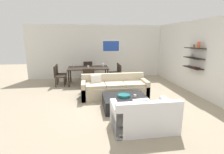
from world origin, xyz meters
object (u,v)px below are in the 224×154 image
at_px(dining_chair_right_far, 116,71).
at_px(dining_chair_foot, 89,77).
at_px(decorative_bowl, 124,95).
at_px(dining_chair_head, 88,69).
at_px(dining_chair_right_near, 117,73).
at_px(wine_glass_right_near, 103,65).
at_px(wine_glass_left_far, 73,65).
at_px(dining_chair_left_near, 58,75).
at_px(apple_on_coffee_table, 119,96).
at_px(candle_jar, 135,96).
at_px(sofa_beige, 114,89).
at_px(dining_table, 88,69).
at_px(loveseat_white, 144,117).
at_px(wine_glass_foot, 88,66).
at_px(wine_glass_right_far, 103,64).
at_px(dining_chair_left_far, 59,73).
at_px(coffee_table, 125,102).

distance_m(dining_chair_right_far, dining_chair_foot, 1.73).
bearing_deg(decorative_bowl, dining_chair_head, 103.81).
relative_size(dining_chair_right_near, wine_glass_right_near, 4.71).
relative_size(wine_glass_right_near, wine_glass_left_far, 1.12).
bearing_deg(wine_glass_left_far, dining_chair_left_near, -150.88).
relative_size(decorative_bowl, wine_glass_left_far, 2.26).
bearing_deg(dining_chair_right_far, dining_chair_foot, -138.80).
distance_m(apple_on_coffee_table, wine_glass_left_far, 3.58).
distance_m(candle_jar, dining_chair_foot, 2.57).
bearing_deg(apple_on_coffee_table, sofa_beige, 87.21).
relative_size(dining_table, dining_chair_right_far, 2.04).
distance_m(loveseat_white, decorative_bowl, 1.21).
relative_size(dining_chair_left_near, wine_glass_foot, 5.19).
distance_m(loveseat_white, wine_glass_right_near, 4.18).
distance_m(dining_chair_foot, wine_glass_right_far, 1.29).
height_order(sofa_beige, dining_chair_left_far, dining_chair_left_far).
bearing_deg(wine_glass_right_far, sofa_beige, -84.23).
height_order(dining_table, wine_glass_right_near, wine_glass_right_near).
xyz_separation_m(dining_chair_left_far, wine_glass_right_near, (1.97, -0.35, 0.38)).
relative_size(coffee_table, dining_chair_right_far, 1.45).
height_order(apple_on_coffee_table, wine_glass_left_far, wine_glass_left_far).
height_order(dining_table, wine_glass_right_far, wine_glass_right_far).
distance_m(dining_chair_right_near, wine_glass_right_near, 0.75).
bearing_deg(candle_jar, dining_chair_right_far, 89.79).
bearing_deg(coffee_table, wine_glass_foot, 111.38).
bearing_deg(dining_chair_right_far, coffee_table, -95.04).
bearing_deg(decorative_bowl, wine_glass_right_far, 95.50).
bearing_deg(dining_chair_head, dining_chair_left_near, -138.80).
xyz_separation_m(apple_on_coffee_table, dining_table, (-0.82, 3.09, 0.27)).
relative_size(dining_table, wine_glass_left_far, 10.73).
bearing_deg(candle_jar, dining_chair_foot, 120.19).
bearing_deg(dining_chair_right_far, loveseat_white, -91.61).
relative_size(loveseat_white, dining_chair_head, 1.62).
height_order(wine_glass_right_far, wine_glass_foot, wine_glass_foot).
relative_size(dining_chair_right_near, wine_glass_right_far, 5.41).
xyz_separation_m(sofa_beige, apple_on_coffee_table, (-0.06, -1.17, 0.12)).
xyz_separation_m(apple_on_coffee_table, dining_chair_left_near, (-2.12, 2.87, 0.09)).
height_order(dining_chair_head, wine_glass_left_far, wine_glass_left_far).
bearing_deg(sofa_beige, dining_chair_left_near, 142.16).
height_order(sofa_beige, dining_chair_foot, dining_chair_foot).
xyz_separation_m(loveseat_white, dining_chair_right_far, (0.13, 4.46, 0.21)).
bearing_deg(wine_glass_right_far, dining_table, -169.39).
relative_size(dining_chair_right_near, wine_glass_foot, 5.19).
bearing_deg(loveseat_white, dining_table, 105.54).
relative_size(loveseat_white, apple_on_coffee_table, 19.40).
bearing_deg(dining_chair_right_far, wine_glass_right_near, -150.88).
bearing_deg(coffee_table, dining_table, 108.47).
height_order(dining_chair_foot, dining_chair_head, same).
height_order(loveseat_white, candle_jar, loveseat_white).
height_order(dining_chair_left_near, wine_glass_right_near, wine_glass_right_near).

